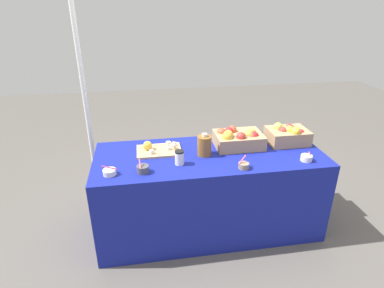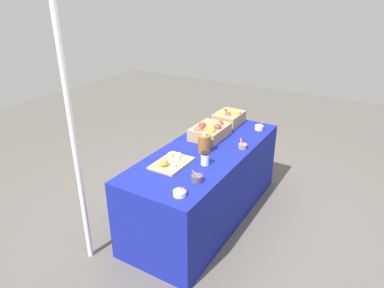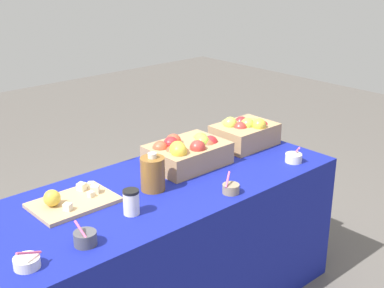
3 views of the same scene
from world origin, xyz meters
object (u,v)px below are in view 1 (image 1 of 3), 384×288
Objects in this scene: coffee_cup at (179,157)px; tent_pole at (85,96)px; sample_bowl_near at (110,172)px; sample_bowl_far at (244,165)px; sample_bowl_mid at (307,158)px; apple_crate_left at (288,134)px; cutting_board_front at (158,149)px; apple_crate_middle at (238,138)px; cider_jug at (204,145)px; sample_bowl_extra at (143,169)px.

tent_pole is at bearing 137.19° from coffee_cup.
sample_bowl_far is (1.00, -0.07, 0.00)m from sample_bowl_near.
coffee_cup is (-1.00, 0.11, 0.03)m from sample_bowl_mid.
apple_crate_left is 1.16m from cutting_board_front.
sample_bowl_far is (-0.07, -0.39, -0.05)m from apple_crate_middle.
sample_bowl_far is 0.49m from coffee_cup.
cutting_board_front is 1.21m from sample_bowl_mid.
apple_crate_middle is 4.13× the size of sample_bowl_mid.
apple_crate_left is 0.79m from cider_jug.
cutting_board_front is 0.30m from coffee_cup.
apple_crate_left reaches higher than sample_bowl_far.
sample_bowl_near is 1.10× the size of sample_bowl_far.
sample_bowl_extra is 0.55m from cider_jug.
sample_bowl_near is 0.56× the size of cider_jug.
sample_bowl_far is 0.92× the size of sample_bowl_extra.
sample_bowl_near is at bearing -167.68° from apple_crate_left.
cutting_board_front is 1.98× the size of cider_jug.
tent_pole is at bearing 106.62° from sample_bowl_near.
coffee_cup is (-0.47, 0.15, 0.03)m from sample_bowl_far.
sample_bowl_near is 0.90m from tent_pole.
cutting_board_front is at bearing 162.66° from sample_bowl_mid.
apple_crate_left is at bearing 36.92° from sample_bowl_far.
apple_crate_middle is 3.88× the size of sample_bowl_near.
sample_bowl_extra is at bearing -165.23° from apple_crate_left.
sample_bowl_near is (-0.37, -0.33, 0.00)m from cutting_board_front.
coffee_cup is (0.29, 0.09, 0.03)m from sample_bowl_extra.
cider_jug reaches higher than apple_crate_left.
tent_pole is (-1.30, 0.46, 0.31)m from apple_crate_middle.
sample_bowl_far is 0.38m from cider_jug.
cider_jug is at bearing -171.05° from apple_crate_left.
sample_bowl_extra reaches higher than sample_bowl_mid.
apple_crate_left is 0.67m from sample_bowl_far.
sample_bowl_near is (-1.53, -0.33, -0.06)m from apple_crate_left.
coffee_cup is (-1.01, -0.25, -0.02)m from apple_crate_left.
apple_crate_middle is at bearing -19.49° from tent_pole.
sample_bowl_mid is at bearing -24.71° from tent_pole.
cider_jug reaches higher than sample_bowl_far.
sample_bowl_mid is 1.01m from coffee_cup.
apple_crate_left is 1.57m from sample_bowl_near.
sample_bowl_extra is at bearing -158.34° from apple_crate_middle.
sample_bowl_mid is at bearing -90.20° from apple_crate_left.
coffee_cup is at bearing -149.51° from cider_jug.
coffee_cup is 0.05× the size of tent_pole.
apple_crate_left is 3.36× the size of sample_bowl_extra.
apple_crate_middle is 1.12m from sample_bowl_near.
sample_bowl_extra reaches higher than sample_bowl_far.
sample_bowl_far is (0.63, -0.40, 0.00)m from cutting_board_front.
cider_jug is (-0.78, 0.24, 0.06)m from sample_bowl_mid.
coffee_cup reaches higher than sample_bowl_near.
sample_bowl_far is at bearing -143.08° from apple_crate_left.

